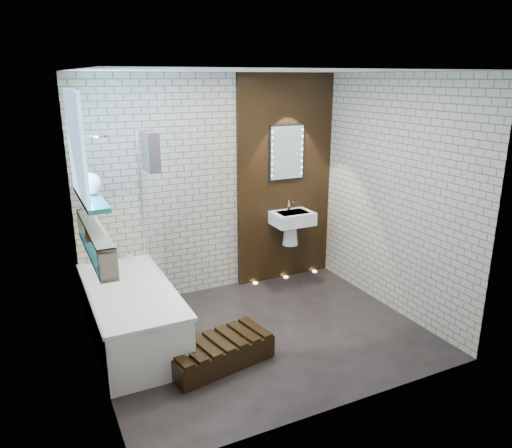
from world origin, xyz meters
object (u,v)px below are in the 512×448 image
bath_screen (150,204)px  led_mirror (287,153)px  bathtub (132,315)px  walnut_step (219,353)px  washbasin (292,223)px

bath_screen → led_mirror: bearing=10.7°
bathtub → walnut_step: bathtub is taller
bathtub → bath_screen: size_ratio=1.24×
bathtub → washbasin: bearing=16.0°
bathtub → washbasin: (2.17, 0.62, 0.50)m
bathtub → bath_screen: bath_screen is taller
bathtub → bath_screen: (0.35, 0.44, 0.99)m
washbasin → walnut_step: bearing=-138.4°
bath_screen → washbasin: bath_screen is taller
washbasin → walnut_step: washbasin is taller
bath_screen → walnut_step: 1.69m
bath_screen → washbasin: bearing=5.8°
walnut_step → led_mirror: bearing=44.7°
bath_screen → walnut_step: bearing=-77.2°
bathtub → led_mirror: size_ratio=2.49×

